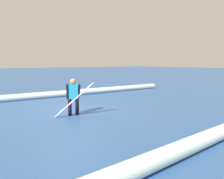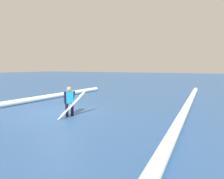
% 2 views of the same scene
% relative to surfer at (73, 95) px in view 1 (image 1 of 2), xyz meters
% --- Properties ---
extents(ground_plane, '(152.03, 152.03, 0.00)m').
position_rel_surfer_xyz_m(ground_plane, '(-0.24, -0.97, -0.78)').
color(ground_plane, '#2C538B').
extents(surfer, '(0.49, 0.34, 1.40)m').
position_rel_surfer_xyz_m(surfer, '(0.00, 0.00, 0.00)').
color(surfer, black).
rests_on(surfer, ground_plane).
extents(surfboard, '(1.46, 0.89, 1.33)m').
position_rel_surfer_xyz_m(surfboard, '(0.13, 0.32, -0.13)').
color(surfboard, white).
rests_on(surfboard, ground_plane).
extents(wave_crest_foreground, '(21.82, 1.04, 0.35)m').
position_rel_surfer_xyz_m(wave_crest_foreground, '(1.64, -4.79, -0.61)').
color(wave_crest_foreground, white).
rests_on(wave_crest_foreground, ground_plane).
extents(wave_crest_midground, '(24.90, 1.44, 0.37)m').
position_rel_surfer_xyz_m(wave_crest_midground, '(-0.76, 4.86, -0.59)').
color(wave_crest_midground, white).
rests_on(wave_crest_midground, ground_plane).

